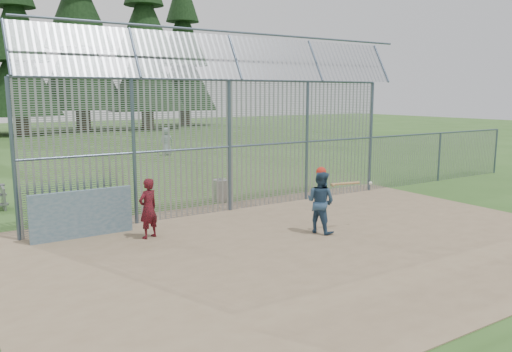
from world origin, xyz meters
TOP-DOWN VIEW (x-y plane):
  - ground at (0.00, 0.00)m, footprint 120.00×120.00m
  - dirt_infield at (0.00, -0.50)m, footprint 14.00×10.00m
  - dugout_wall at (-4.60, 2.90)m, footprint 2.50×0.12m
  - batter at (0.72, 0.02)m, footprint 0.83×0.94m
  - onlooker at (-3.22, 1.94)m, footprint 0.65×0.54m
  - bg_kid_standing at (3.85, 17.82)m, footprint 0.85×0.58m
  - batting_gear at (0.89, -0.02)m, footprint 1.65×0.47m
  - trash_can at (0.39, 4.84)m, footprint 0.56×0.56m
  - backstop_fence at (1.81, 3.43)m, footprint 20.09×0.81m
  - conifer_row at (1.93, 41.51)m, footprint 38.48×12.26m

SIDE VIEW (x-z plane):
  - ground at x=0.00m, z-range 0.00..0.00m
  - dirt_infield at x=0.00m, z-range 0.00..0.02m
  - trash_can at x=0.39m, z-range -0.03..0.79m
  - dugout_wall at x=-4.60m, z-range 0.02..1.22m
  - onlooker at x=-3.22m, z-range 0.02..1.53m
  - batter at x=0.72m, z-range 0.02..1.64m
  - bg_kid_standing at x=3.85m, z-range 0.00..1.67m
  - batting_gear at x=0.89m, z-range 1.25..1.82m
  - backstop_fence at x=1.81m, z-range -0.29..5.01m
  - conifer_row at x=1.93m, z-range 0.73..20.93m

